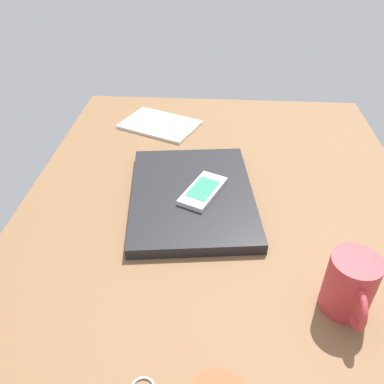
{
  "coord_description": "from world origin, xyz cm",
  "views": [
    {
      "loc": [
        53.34,
        -1.21,
        52.65
      ],
      "look_at": [
        -9.81,
        -5.58,
        5.0
      ],
      "focal_mm": 36.91,
      "sensor_mm": 36.0,
      "label": 1
    }
  ],
  "objects_px": {
    "cell_phone_on_laptop": "(203,191)",
    "notepad": "(160,125)",
    "laptop_closed": "(192,195)",
    "coffee_mug": "(350,285)"
  },
  "relations": [
    {
      "from": "laptop_closed",
      "to": "notepad",
      "type": "relative_size",
      "value": 1.66
    },
    {
      "from": "cell_phone_on_laptop",
      "to": "coffee_mug",
      "type": "xyz_separation_m",
      "value": [
        0.24,
        0.22,
        0.02
      ]
    },
    {
      "from": "notepad",
      "to": "coffee_mug",
      "type": "bearing_deg",
      "value": 55.68
    },
    {
      "from": "cell_phone_on_laptop",
      "to": "laptop_closed",
      "type": "bearing_deg",
      "value": -101.69
    },
    {
      "from": "cell_phone_on_laptop",
      "to": "notepad",
      "type": "xyz_separation_m",
      "value": [
        -0.32,
        -0.13,
        -0.02
      ]
    },
    {
      "from": "cell_phone_on_laptop",
      "to": "notepad",
      "type": "distance_m",
      "value": 0.35
    },
    {
      "from": "notepad",
      "to": "laptop_closed",
      "type": "bearing_deg",
      "value": 42.46
    },
    {
      "from": "laptop_closed",
      "to": "coffee_mug",
      "type": "xyz_separation_m",
      "value": [
        0.25,
        0.24,
        0.04
      ]
    },
    {
      "from": "laptop_closed",
      "to": "notepad",
      "type": "height_order",
      "value": "laptop_closed"
    },
    {
      "from": "coffee_mug",
      "to": "notepad",
      "type": "distance_m",
      "value": 0.66
    }
  ]
}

